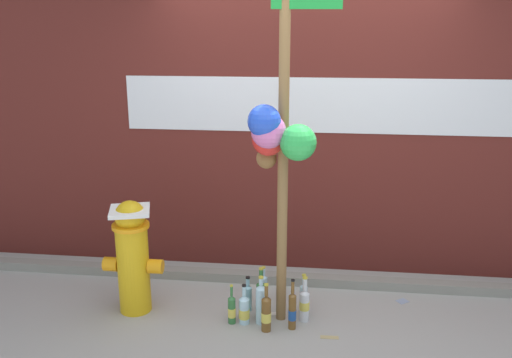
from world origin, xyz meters
TOP-DOWN VIEW (x-y plane):
  - ground_plane at (0.00, 0.00)m, footprint 14.00×14.00m
  - building_wall at (0.00, 1.32)m, footprint 10.00×0.21m
  - curb_strip at (0.00, 0.89)m, footprint 8.00×0.12m
  - memorial_post at (-0.16, 0.24)m, footprint 0.61×0.36m
  - fire_hydrant at (-1.27, 0.30)m, footprint 0.47×0.37m
  - bottle_0 at (-0.22, 0.11)m, footprint 0.07×0.07m
  - bottle_1 at (0.05, 0.29)m, footprint 0.08×0.08m
  - bottle_2 at (-0.39, 0.39)m, footprint 0.06×0.06m
  - bottle_3 at (-0.28, 0.55)m, footprint 0.06×0.06m
  - bottle_4 at (-0.49, 0.19)m, footprint 0.06×0.06m
  - bottle_5 at (-0.27, 0.21)m, footprint 0.08×0.08m
  - bottle_6 at (-0.03, 0.16)m, footprint 0.06×0.06m
  - bottle_7 at (0.04, 0.39)m, footprint 0.06×0.06m
  - bottle_8 at (-0.39, 0.20)m, footprint 0.08×0.08m
  - bottle_9 at (-0.28, 0.31)m, footprint 0.07×0.07m
  - litter_0 at (0.84, 0.68)m, footprint 0.11×0.11m
  - litter_1 at (0.24, 0.07)m, footprint 0.13×0.05m
  - litter_2 at (-0.21, 0.35)m, footprint 0.16×0.07m

SIDE VIEW (x-z plane):
  - ground_plane at x=0.00m, z-range 0.00..0.00m
  - litter_0 at x=0.84m, z-range 0.00..0.01m
  - litter_1 at x=0.24m, z-range 0.00..0.01m
  - litter_2 at x=-0.21m, z-range 0.00..0.01m
  - curb_strip at x=0.00m, z-range 0.00..0.08m
  - bottle_8 at x=-0.39m, z-range -0.05..0.27m
  - bottle_4 at x=-0.49m, z-range -0.05..0.27m
  - bottle_2 at x=-0.39m, z-range -0.02..0.26m
  - bottle_3 at x=-0.28m, z-range -0.03..0.27m
  - bottle_7 at x=0.04m, z-range -0.03..0.31m
  - bottle_1 at x=0.05m, z-range -0.04..0.32m
  - bottle_0 at x=-0.22m, z-range -0.05..0.33m
  - bottle_6 at x=-0.03m, z-range -0.05..0.35m
  - bottle_9 at x=-0.28m, z-range -0.04..0.36m
  - bottle_5 at x=-0.27m, z-range -0.03..0.36m
  - fire_hydrant at x=-1.27m, z-range 0.02..0.92m
  - building_wall at x=0.00m, z-range 0.00..3.19m
  - memorial_post at x=-0.16m, z-range 0.20..3.03m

